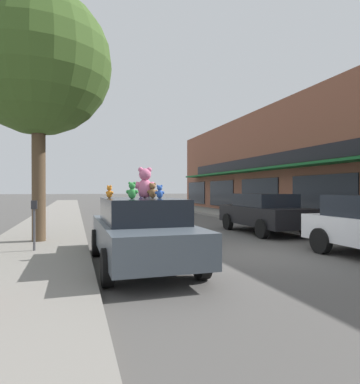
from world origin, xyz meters
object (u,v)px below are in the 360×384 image
at_px(teddy_bear_giant, 145,183).
at_px(parking_meter, 34,219).
at_px(parked_car_far_center, 264,212).
at_px(teddy_bear_brown, 153,191).
at_px(street_tree, 38,63).
at_px(teddy_bear_blue, 160,192).
at_px(teddy_bear_white, 149,191).
at_px(teddy_bear_purple, 141,193).
at_px(plush_art_car, 141,230).
at_px(teddy_bear_green, 132,191).
at_px(teddy_bear_orange, 109,192).

xyz_separation_m(teddy_bear_giant, parking_meter, (-2.55, 1.51, -0.88)).
bearing_deg(parked_car_far_center, teddy_bear_brown, -142.34).
bearing_deg(street_tree, teddy_bear_brown, -50.83).
height_order(teddy_bear_giant, teddy_bear_blue, teddy_bear_giant).
relative_size(teddy_bear_giant, parked_car_far_center, 0.16).
xyz_separation_m(teddy_bear_blue, teddy_bear_white, (-0.07, 0.82, 0.02)).
bearing_deg(teddy_bear_brown, parked_car_far_center, -141.65).
xyz_separation_m(teddy_bear_blue, teddy_bear_purple, (-0.20, 1.19, -0.04)).
height_order(street_tree, parking_meter, street_tree).
distance_m(teddy_bear_white, street_tree, 5.46).
bearing_deg(plush_art_car, parking_meter, 142.47).
bearing_deg(teddy_bear_green, teddy_bear_brown, -117.08).
bearing_deg(teddy_bear_brown, plush_art_car, 29.10).
distance_m(plush_art_car, teddy_bear_giant, 1.10).
height_order(teddy_bear_giant, teddy_bear_purple, teddy_bear_giant).
bearing_deg(teddy_bear_brown, teddy_bear_purple, -85.06).
bearing_deg(teddy_bear_white, teddy_bear_blue, 108.98).
bearing_deg(teddy_bear_blue, teddy_bear_purple, -71.73).
relative_size(teddy_bear_blue, parked_car_far_center, 0.07).
relative_size(teddy_bear_brown, teddy_bear_green, 0.99).
relative_size(teddy_bear_giant, teddy_bear_green, 1.99).
height_order(teddy_bear_brown, teddy_bear_green, teddy_bear_green).
height_order(teddy_bear_brown, teddy_bear_orange, teddy_bear_brown).
bearing_deg(parking_meter, teddy_bear_orange, -35.39).
bearing_deg(teddy_bear_giant, street_tree, -49.59).
xyz_separation_m(teddy_bear_brown, teddy_bear_orange, (-0.94, 0.41, -0.03)).
xyz_separation_m(teddy_bear_giant, teddy_bear_white, (0.21, 0.51, -0.18)).
height_order(plush_art_car, teddy_bear_purple, teddy_bear_purple).
bearing_deg(parking_meter, street_tree, 91.71).
xyz_separation_m(plush_art_car, teddy_bear_orange, (-0.64, 0.57, 0.85)).
xyz_separation_m(teddy_bear_white, parking_meter, (-2.75, 1.00, -0.70)).
xyz_separation_m(teddy_bear_green, teddy_bear_purple, (0.48, 1.55, -0.06)).
relative_size(plush_art_car, teddy_bear_white, 13.91).
distance_m(teddy_bear_blue, teddy_bear_white, 0.83).
xyz_separation_m(teddy_bear_green, teddy_bear_orange, (-0.38, 0.94, -0.03)).
height_order(plush_art_car, teddy_bear_brown, teddy_bear_brown).
distance_m(plush_art_car, teddy_bear_orange, 1.20).
bearing_deg(teddy_bear_green, street_tree, -41.46).
relative_size(teddy_bear_blue, teddy_bear_brown, 0.86).
height_order(teddy_bear_blue, teddy_bear_white, teddy_bear_white).
distance_m(parked_car_far_center, parking_meter, 8.49).
height_order(teddy_bear_purple, street_tree, street_tree).
relative_size(teddy_bear_blue, teddy_bear_green, 0.84).
distance_m(teddy_bear_giant, teddy_bear_white, 0.58).
xyz_separation_m(teddy_bear_giant, teddy_bear_brown, (0.15, -0.15, -0.17)).
relative_size(plush_art_car, teddy_bear_giant, 6.56).
bearing_deg(parked_car_far_center, teddy_bear_white, -146.65).
bearing_deg(teddy_bear_orange, teddy_bear_blue, -160.21).
relative_size(street_tree, parking_meter, 5.92).
bearing_deg(teddy_bear_purple, parking_meter, 36.18).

